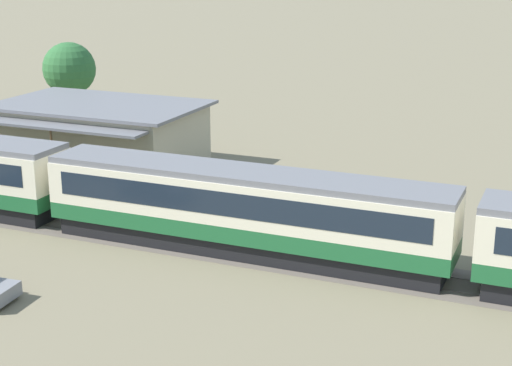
{
  "coord_description": "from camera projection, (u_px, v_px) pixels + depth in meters",
  "views": [
    {
      "loc": [
        17.96,
        -32.44,
        13.78
      ],
      "look_at": [
        3.03,
        3.09,
        2.24
      ],
      "focal_mm": 55.0,
      "sensor_mm": 36.0,
      "label": 1
    }
  ],
  "objects": [
    {
      "name": "yard_tree_0",
      "position": [
        69.0,
        69.0,
        62.24
      ],
      "size": [
        4.2,
        4.2,
        6.75
      ],
      "color": "brown",
      "rests_on": "ground_plane"
    },
    {
      "name": "railway_track",
      "position": [
        393.0,
        275.0,
        34.5
      ],
      "size": [
        107.01,
        3.6,
        0.04
      ],
      "color": "#665B51",
      "rests_on": "ground_plane"
    },
    {
      "name": "passenger_train",
      "position": [
        249.0,
        208.0,
        36.44
      ],
      "size": [
        61.03,
        3.12,
        4.01
      ],
      "color": "#1E6033",
      "rests_on": "ground_plane"
    },
    {
      "name": "station_building",
      "position": [
        101.0,
        135.0,
        51.04
      ],
      "size": [
        13.21,
        9.4,
        4.24
      ],
      "color": "#BCB293",
      "rests_on": "ground_plane"
    },
    {
      "name": "ground_plane",
      "position": [
        176.0,
        235.0,
        39.27
      ],
      "size": [
        600.0,
        600.0,
        0.0
      ],
      "primitive_type": "plane",
      "color": "#7A7056"
    }
  ]
}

